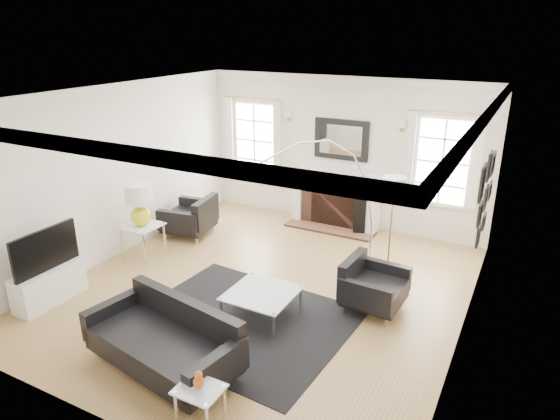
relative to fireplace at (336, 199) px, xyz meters
The scene contains 25 objects.
floor 2.84m from the fireplace, 90.00° to the right, with size 6.00×6.00×0.00m, color olive.
back_wall 0.88m from the fireplace, 90.00° to the left, with size 5.50×0.04×2.80m, color white.
front_wall 5.85m from the fireplace, 90.00° to the right, with size 5.50×0.04×2.80m, color white.
left_wall 4.01m from the fireplace, 134.58° to the right, with size 0.04×6.00×2.80m, color white.
right_wall 4.01m from the fireplace, 45.42° to the right, with size 0.04×6.00×2.80m, color white.
ceiling 3.59m from the fireplace, 90.00° to the right, with size 5.50×6.00×0.02m, color white.
crown_molding 3.55m from the fireplace, 90.00° to the right, with size 5.50×6.00×0.12m, color white.
fireplace is the anchor object (origin of this frame).
mantel_mirror 1.12m from the fireplace, 90.00° to the left, with size 1.05×0.07×0.75m.
window_left 2.07m from the fireplace, behind, with size 1.24×0.15×1.62m.
window_right 2.07m from the fireplace, ahead, with size 1.24×0.15×1.62m.
gallery_wall 3.26m from the fireplace, 28.83° to the right, with size 0.04×1.73×1.29m.
tv_unit 5.12m from the fireplace, 118.55° to the right, with size 0.35×1.00×1.09m.
area_rug 3.73m from the fireplace, 87.33° to the right, with size 2.71×2.26×0.01m, color black.
sofa 4.84m from the fireplace, 90.89° to the right, with size 1.96×1.15×0.60m.
armchair_left 2.72m from the fireplace, 142.06° to the right, with size 0.93×1.01×0.61m.
armchair_right 3.01m from the fireplace, 59.01° to the right, with size 0.81×0.89×0.57m.
coffee_table 3.51m from the fireplace, 83.96° to the right, with size 0.85×0.85×0.38m.
side_table_left 3.61m from the fireplace, 127.51° to the right, with size 0.56×0.56×0.61m.
nesting_table 5.51m from the fireplace, 81.39° to the right, with size 0.43×0.36×0.47m.
gourd_lamp 3.64m from the fireplace, 127.51° to the right, with size 0.43×0.43×0.69m.
orange_vase 5.50m from the fireplace, 81.39° to the right, with size 0.11×0.11×0.17m.
arc_floor_lamp 2.50m from the fireplace, 75.55° to the right, with size 1.60×1.48×2.27m.
stick_floor_lamp 2.64m from the fireplace, 50.25° to the right, with size 0.34×0.34×1.69m.
speaker_tower 0.56m from the fireplace, 14.57° to the right, with size 0.22×0.22×1.09m, color black.
Camera 1 is at (3.23, -5.62, 3.62)m, focal length 32.00 mm.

